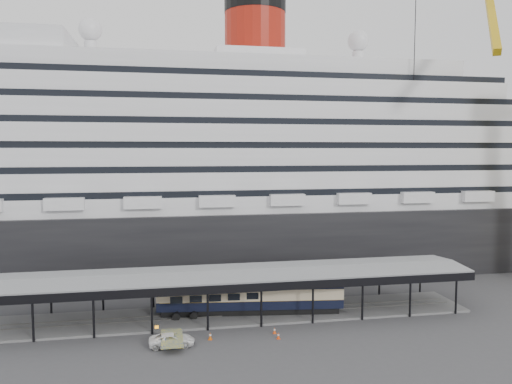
# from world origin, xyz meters

# --- Properties ---
(ground) EXTENTS (200.00, 200.00, 0.00)m
(ground) POSITION_xyz_m (0.00, 0.00, 0.00)
(ground) COLOR #3E3E41
(ground) RESTS_ON ground
(cruise_ship) EXTENTS (130.00, 30.00, 43.90)m
(cruise_ship) POSITION_xyz_m (0.05, 32.00, 18.35)
(cruise_ship) COLOR black
(cruise_ship) RESTS_ON ground
(platform_canopy) EXTENTS (56.00, 9.18, 5.30)m
(platform_canopy) POSITION_xyz_m (0.00, 5.00, 2.36)
(platform_canopy) COLOR slate
(platform_canopy) RESTS_ON ground
(port_truck) EXTENTS (4.42, 2.04, 1.23)m
(port_truck) POSITION_xyz_m (-6.71, -2.75, 0.61)
(port_truck) COLOR white
(port_truck) RESTS_ON ground
(pullman_carriage) EXTENTS (21.43, 5.29, 20.87)m
(pullman_carriage) POSITION_xyz_m (2.42, 5.00, 2.54)
(pullman_carriage) COLOR black
(pullman_carriage) RESTS_ON ground
(traffic_cone_left) EXTENTS (0.49, 0.49, 0.77)m
(traffic_cone_left) POSITION_xyz_m (-2.90, -1.79, 0.38)
(traffic_cone_left) COLOR #D1550B
(traffic_cone_left) RESTS_ON ground
(traffic_cone_mid) EXTENTS (0.36, 0.36, 0.65)m
(traffic_cone_mid) POSITION_xyz_m (3.84, -1.33, 0.32)
(traffic_cone_mid) COLOR #ED4B0D
(traffic_cone_mid) RESTS_ON ground
(traffic_cone_right) EXTENTS (0.37, 0.37, 0.66)m
(traffic_cone_right) POSITION_xyz_m (3.90, -2.85, 0.33)
(traffic_cone_right) COLOR #F0440D
(traffic_cone_right) RESTS_ON ground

